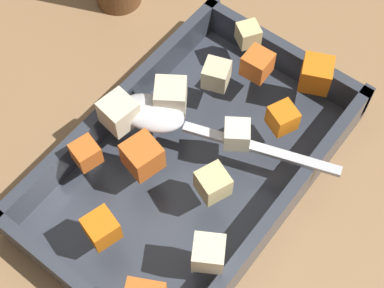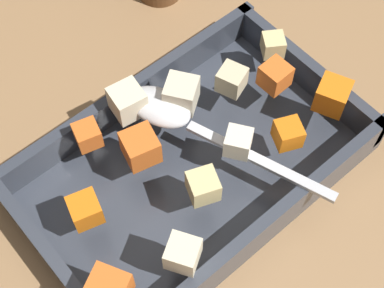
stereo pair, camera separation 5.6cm
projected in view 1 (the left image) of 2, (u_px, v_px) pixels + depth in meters
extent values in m
plane|color=#936D47|center=(179.00, 162.00, 0.63)|extent=(4.00, 4.00, 0.00)
cube|color=#333842|center=(192.00, 171.00, 0.61)|extent=(0.35, 0.22, 0.01)
cube|color=#333842|center=(275.00, 216.00, 0.56)|extent=(0.35, 0.01, 0.04)
cube|color=#333842|center=(117.00, 107.00, 0.62)|extent=(0.35, 0.01, 0.04)
cube|color=#333842|center=(78.00, 287.00, 0.53)|extent=(0.01, 0.22, 0.04)
cube|color=#333842|center=(283.00, 56.00, 0.66)|extent=(0.01, 0.22, 0.04)
cube|color=orange|center=(316.00, 74.00, 0.60)|extent=(0.04, 0.04, 0.03)
cube|color=orange|center=(142.00, 156.00, 0.55)|extent=(0.04, 0.04, 0.03)
cube|color=orange|center=(86.00, 153.00, 0.56)|extent=(0.03, 0.03, 0.02)
cube|color=orange|center=(101.00, 228.00, 0.52)|extent=(0.03, 0.03, 0.03)
cube|color=orange|center=(257.00, 64.00, 0.61)|extent=(0.03, 0.03, 0.03)
cube|color=orange|center=(283.00, 118.00, 0.58)|extent=(0.03, 0.03, 0.02)
cube|color=#E0CC89|center=(213.00, 183.00, 0.54)|extent=(0.03, 0.03, 0.03)
cube|color=#E0CC89|center=(248.00, 34.00, 0.63)|extent=(0.03, 0.03, 0.02)
cube|color=beige|center=(119.00, 113.00, 0.58)|extent=(0.04, 0.04, 0.03)
cube|color=beige|center=(209.00, 253.00, 0.51)|extent=(0.04, 0.04, 0.03)
cube|color=beige|center=(216.00, 74.00, 0.60)|extent=(0.03, 0.03, 0.03)
cube|color=beige|center=(171.00, 97.00, 0.59)|extent=(0.04, 0.04, 0.03)
cube|color=silver|center=(237.00, 134.00, 0.57)|extent=(0.03, 0.03, 0.02)
ellipsoid|color=silver|center=(151.00, 113.00, 0.58)|extent=(0.06, 0.08, 0.02)
cube|color=silver|center=(261.00, 149.00, 0.57)|extent=(0.06, 0.15, 0.01)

